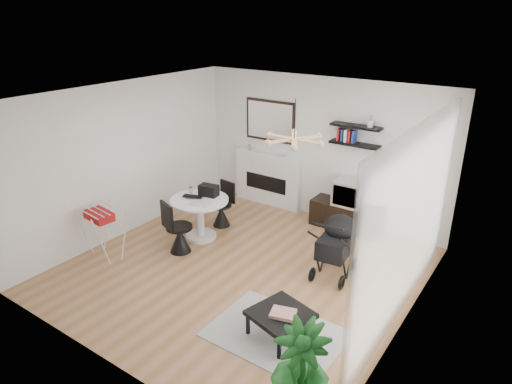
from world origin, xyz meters
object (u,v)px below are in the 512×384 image
Objects in this scene: crt_tv at (350,193)px; coffee_table at (281,315)px; stroller at (336,248)px; drying_rack at (104,232)px; potted_plant at (300,370)px; fireplace at (268,173)px; tv_console at (346,216)px; dining_table at (200,212)px.

crt_tv is 0.65× the size of coffee_table.
coffee_table is (0.08, -1.72, -0.13)m from stroller.
stroller is (3.32, 1.67, -0.00)m from drying_rack.
potted_plant reaches higher than coffee_table.
fireplace reaches higher than drying_rack.
tv_console is 1.55× the size of drying_rack.
dining_table is 1.24× the size of coffee_table.
potted_plant is (3.17, -4.27, -0.17)m from fireplace.
potted_plant is (1.33, -4.11, 0.27)m from tv_console.
coffee_table is (3.40, -0.06, -0.13)m from drying_rack.
stroller reaches higher than coffee_table.
tv_console is 1.61× the size of coffee_table.
stroller is at bearing 92.63° from coffee_table.
coffee_table is at bearing 6.81° from drying_rack.
dining_table is (-1.98, -1.80, 0.24)m from tv_console.
tv_console is 4.26m from drying_rack.
potted_plant is (0.83, -2.58, 0.08)m from stroller.
coffee_table is at bearing -79.86° from tv_console.
fireplace is 1.64× the size of tv_console.
potted_plant is at bearing -72.03° from tv_console.
drying_rack is 0.82× the size of potted_plant.
fireplace is at bearing 126.61° from potted_plant.
fireplace reaches higher than coffee_table.
dining_table is at bearing -137.77° from tv_console.
potted_plant is at bearing -48.77° from coffee_table.
crt_tv is 4.31m from potted_plant.
stroller reaches higher than drying_rack.
drying_rack is 4.25m from potted_plant.
stroller is at bearing -71.79° from tv_console.
fireplace reaches higher than potted_plant.
dining_table is 1.19× the size of drying_rack.
drying_rack is at bearing 167.57° from potted_plant.
tv_console reaches higher than coffee_table.
drying_rack is 0.82× the size of stroller.
potted_plant reaches higher than tv_console.
crt_tv is at bearing 99.65° from coffee_table.
stroller is at bearing 107.82° from potted_plant.
stroller is (0.47, -1.52, -0.28)m from crt_tv.
fireplace reaches higher than tv_console.
dining_table is 0.98× the size of stroller.
crt_tv reaches higher than coffee_table.
coffee_table is (2.42, -3.41, -0.37)m from fireplace.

